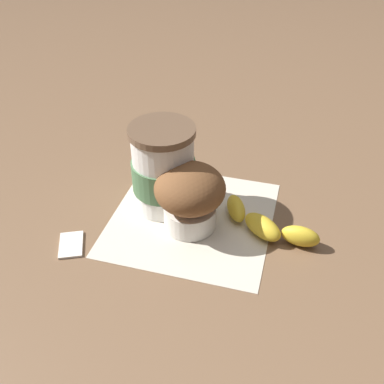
% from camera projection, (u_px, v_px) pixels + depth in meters
% --- Properties ---
extents(ground_plane, '(3.00, 3.00, 0.00)m').
position_uv_depth(ground_plane, '(192.00, 218.00, 0.67)').
color(ground_plane, brown).
extents(paper_napkin, '(0.25, 0.25, 0.00)m').
position_uv_depth(paper_napkin, '(192.00, 218.00, 0.67)').
color(paper_napkin, beige).
rests_on(paper_napkin, ground_plane).
extents(coffee_cup, '(0.10, 0.10, 0.13)m').
position_uv_depth(coffee_cup, '(164.00, 169.00, 0.66)').
color(coffee_cup, white).
rests_on(coffee_cup, paper_napkin).
extents(muffin, '(0.10, 0.10, 0.10)m').
position_uv_depth(muffin, '(192.00, 195.00, 0.63)').
color(muffin, white).
rests_on(muffin, paper_napkin).
extents(banana, '(0.14, 0.09, 0.03)m').
position_uv_depth(banana, '(265.00, 224.00, 0.64)').
color(banana, gold).
rests_on(banana, paper_napkin).
extents(sugar_packet, '(0.05, 0.06, 0.01)m').
position_uv_depth(sugar_packet, '(71.00, 244.00, 0.63)').
color(sugar_packet, white).
rests_on(sugar_packet, ground_plane).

